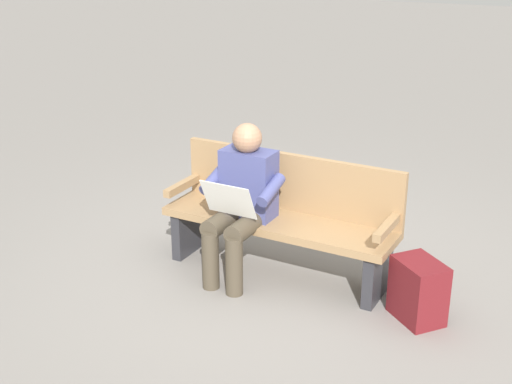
% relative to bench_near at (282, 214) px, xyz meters
% --- Properties ---
extents(ground_plane, '(40.00, 40.00, 0.00)m').
position_rel_bench_near_xyz_m(ground_plane, '(0.00, 0.07, -0.46)').
color(ground_plane, gray).
extents(bench_near, '(1.82, 0.58, 0.90)m').
position_rel_bench_near_xyz_m(bench_near, '(0.00, 0.00, 0.00)').
color(bench_near, '#9E7A51').
rests_on(bench_near, ground).
extents(person_seated, '(0.59, 0.59, 1.18)m').
position_rel_bench_near_xyz_m(person_seated, '(0.24, 0.22, 0.17)').
color(person_seated, '#474C84').
rests_on(person_seated, ground).
extents(backpack, '(0.44, 0.43, 0.43)m').
position_rel_bench_near_xyz_m(backpack, '(-1.13, 0.28, -0.25)').
color(backpack, maroon).
rests_on(backpack, ground).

